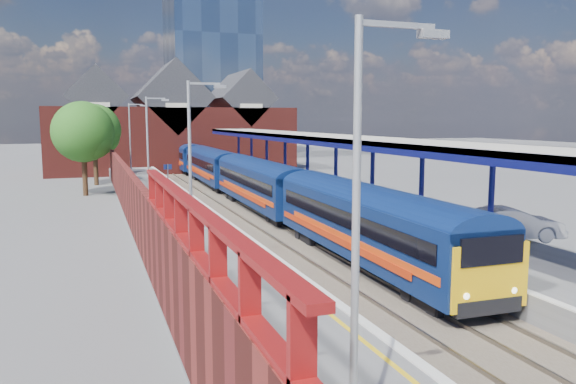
# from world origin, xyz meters

# --- Properties ---
(ground) EXTENTS (240.00, 240.00, 0.00)m
(ground) POSITION_xyz_m (0.00, 30.00, 0.00)
(ground) COLOR #5B5B5E
(ground) RESTS_ON ground
(ballast_bed) EXTENTS (6.00, 76.00, 0.06)m
(ballast_bed) POSITION_xyz_m (0.00, 20.00, 0.03)
(ballast_bed) COLOR #473D33
(ballast_bed) RESTS_ON ground
(rails) EXTENTS (4.51, 76.00, 0.14)m
(rails) POSITION_xyz_m (0.00, 20.00, 0.12)
(rails) COLOR slate
(rails) RESTS_ON ground
(left_platform) EXTENTS (5.00, 76.00, 1.00)m
(left_platform) POSITION_xyz_m (-5.50, 20.00, 0.50)
(left_platform) COLOR #565659
(left_platform) RESTS_ON ground
(right_platform) EXTENTS (6.00, 76.00, 1.00)m
(right_platform) POSITION_xyz_m (6.00, 20.00, 0.50)
(right_platform) COLOR #565659
(right_platform) RESTS_ON ground
(coping_left) EXTENTS (0.30, 76.00, 0.05)m
(coping_left) POSITION_xyz_m (-3.15, 20.00, 1.02)
(coping_left) COLOR silver
(coping_left) RESTS_ON left_platform
(coping_right) EXTENTS (0.30, 76.00, 0.05)m
(coping_right) POSITION_xyz_m (3.15, 20.00, 1.02)
(coping_right) COLOR silver
(coping_right) RESTS_ON right_platform
(yellow_line) EXTENTS (0.14, 76.00, 0.01)m
(yellow_line) POSITION_xyz_m (-3.75, 20.00, 1.01)
(yellow_line) COLOR yellow
(yellow_line) RESTS_ON left_platform
(train) EXTENTS (3.04, 65.94, 3.45)m
(train) POSITION_xyz_m (1.49, 31.46, 2.12)
(train) COLOR #0C2054
(train) RESTS_ON ground
(canopy) EXTENTS (4.50, 52.00, 4.48)m
(canopy) POSITION_xyz_m (5.48, 21.95, 5.25)
(canopy) COLOR #0F125B
(canopy) RESTS_ON right_platform
(lamp_post_a) EXTENTS (1.48, 0.18, 7.00)m
(lamp_post_a) POSITION_xyz_m (-6.36, -8.00, 4.99)
(lamp_post_a) COLOR #A5A8AA
(lamp_post_a) RESTS_ON left_platform
(lamp_post_b) EXTENTS (1.48, 0.18, 7.00)m
(lamp_post_b) POSITION_xyz_m (-6.36, 6.00, 4.99)
(lamp_post_b) COLOR #A5A8AA
(lamp_post_b) RESTS_ON left_platform
(lamp_post_c) EXTENTS (1.48, 0.18, 7.00)m
(lamp_post_c) POSITION_xyz_m (-6.36, 22.00, 4.99)
(lamp_post_c) COLOR #A5A8AA
(lamp_post_c) RESTS_ON left_platform
(lamp_post_d) EXTENTS (1.48, 0.18, 7.00)m
(lamp_post_d) POSITION_xyz_m (-6.36, 38.00, 4.99)
(lamp_post_d) COLOR #A5A8AA
(lamp_post_d) RESTS_ON left_platform
(platform_sign) EXTENTS (0.55, 0.08, 2.50)m
(platform_sign) POSITION_xyz_m (-5.00, 24.00, 2.69)
(platform_sign) COLOR #A5A8AA
(platform_sign) RESTS_ON left_platform
(brick_wall) EXTENTS (0.35, 50.00, 3.86)m
(brick_wall) POSITION_xyz_m (-8.10, 13.54, 2.45)
(brick_wall) COLOR maroon
(brick_wall) RESTS_ON left_platform
(station_building) EXTENTS (30.00, 12.12, 13.78)m
(station_building) POSITION_xyz_m (0.00, 58.00, 5.45)
(station_building) COLOR maroon
(station_building) RESTS_ON ground
(glass_tower) EXTENTS (14.20, 14.20, 40.30)m
(glass_tower) POSITION_xyz_m (10.00, 80.00, 20.20)
(glass_tower) COLOR #435673
(glass_tower) RESTS_ON ground
(tree_near) EXTENTS (5.20, 5.20, 8.10)m
(tree_near) POSITION_xyz_m (-10.35, 35.91, 5.35)
(tree_near) COLOR #382314
(tree_near) RESTS_ON ground
(tree_far) EXTENTS (5.20, 5.20, 8.10)m
(tree_far) POSITION_xyz_m (-9.35, 43.91, 5.35)
(tree_far) COLOR #382314
(tree_far) RESTS_ON ground
(parked_car_red) EXTENTS (4.10, 3.09, 1.30)m
(parked_car_red) POSITION_xyz_m (6.42, 6.00, 1.65)
(parked_car_red) COLOR maroon
(parked_car_red) RESTS_ON right_platform
(parked_car_silver) EXTENTS (4.91, 2.90, 1.53)m
(parked_car_silver) POSITION_xyz_m (8.18, 5.44, 1.76)
(parked_car_silver) COLOR silver
(parked_car_silver) RESTS_ON right_platform
(parked_car_dark) EXTENTS (4.82, 2.90, 1.31)m
(parked_car_dark) POSITION_xyz_m (6.85, 20.61, 1.65)
(parked_car_dark) COLOR black
(parked_car_dark) RESTS_ON right_platform
(parked_car_blue) EXTENTS (4.76, 3.42, 1.20)m
(parked_car_blue) POSITION_xyz_m (7.22, 18.98, 1.60)
(parked_car_blue) COLOR navy
(parked_car_blue) RESTS_ON right_platform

